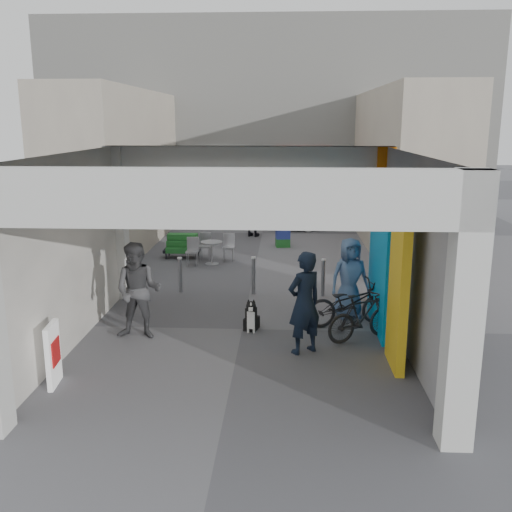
# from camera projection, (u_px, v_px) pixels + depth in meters

# --- Properties ---
(ground) EXTENTS (90.00, 90.00, 0.00)m
(ground) POSITION_uv_depth(u_px,v_px,m) (242.00, 329.00, 11.34)
(ground) COLOR slate
(ground) RESTS_ON ground
(arcade_canopy) EXTENTS (6.40, 6.45, 6.40)m
(arcade_canopy) POSITION_uv_depth(u_px,v_px,m) (269.00, 222.00, 9.99)
(arcade_canopy) COLOR beige
(arcade_canopy) RESTS_ON ground
(far_building) EXTENTS (18.00, 4.08, 8.00)m
(far_building) POSITION_uv_depth(u_px,v_px,m) (266.00, 122.00, 24.02)
(far_building) COLOR silver
(far_building) RESTS_ON ground
(plaza_bldg_left) EXTENTS (2.00, 9.00, 5.00)m
(plaza_bldg_left) POSITION_uv_depth(u_px,v_px,m) (119.00, 170.00, 18.28)
(plaza_bldg_left) COLOR #AFA591
(plaza_bldg_left) RESTS_ON ground
(plaza_bldg_right) EXTENTS (2.00, 9.00, 5.00)m
(plaza_bldg_right) POSITION_uv_depth(u_px,v_px,m) (403.00, 171.00, 17.83)
(plaza_bldg_right) COLOR #AFA591
(plaza_bldg_right) RESTS_ON ground
(bollard_left) EXTENTS (0.09, 0.09, 0.85)m
(bollard_left) POSITION_uv_depth(u_px,v_px,m) (180.00, 275.00, 13.71)
(bollard_left) COLOR gray
(bollard_left) RESTS_ON ground
(bollard_center) EXTENTS (0.09, 0.09, 0.89)m
(bollard_center) POSITION_uv_depth(u_px,v_px,m) (253.00, 276.00, 13.55)
(bollard_center) COLOR gray
(bollard_center) RESTS_ON ground
(bollard_right) EXTENTS (0.09, 0.09, 0.88)m
(bollard_right) POSITION_uv_depth(u_px,v_px,m) (323.00, 278.00, 13.40)
(bollard_right) COLOR gray
(bollard_right) RESTS_ON ground
(advert_board_near) EXTENTS (0.15, 0.56, 1.00)m
(advert_board_near) POSITION_uv_depth(u_px,v_px,m) (53.00, 354.00, 8.83)
(advert_board_near) COLOR white
(advert_board_near) RESTS_ON ground
(advert_board_far) EXTENTS (0.14, 0.55, 1.00)m
(advert_board_far) POSITION_uv_depth(u_px,v_px,m) (130.00, 278.00, 13.17)
(advert_board_far) COLOR white
(advert_board_far) RESTS_ON ground
(cafe_set) EXTENTS (1.32, 1.07, 0.80)m
(cafe_set) POSITION_uv_depth(u_px,v_px,m) (209.00, 253.00, 16.69)
(cafe_set) COLOR #A9A9AE
(cafe_set) RESTS_ON ground
(produce_stand) EXTENTS (1.08, 0.59, 0.71)m
(produce_stand) POSITION_uv_depth(u_px,v_px,m) (182.00, 249.00, 17.23)
(produce_stand) COLOR black
(produce_stand) RESTS_ON ground
(crate_stack) EXTENTS (0.50, 0.41, 0.56)m
(crate_stack) POSITION_uv_depth(u_px,v_px,m) (283.00, 238.00, 18.72)
(crate_stack) COLOR #185523
(crate_stack) RESTS_ON ground
(border_collie) EXTENTS (0.24, 0.48, 0.66)m
(border_collie) POSITION_uv_depth(u_px,v_px,m) (251.00, 318.00, 11.20)
(border_collie) COLOR black
(border_collie) RESTS_ON ground
(man_with_dog) EXTENTS (0.81, 0.75, 1.85)m
(man_with_dog) POSITION_uv_depth(u_px,v_px,m) (304.00, 303.00, 10.00)
(man_with_dog) COLOR black
(man_with_dog) RESTS_ON ground
(man_back_turned) EXTENTS (0.93, 0.75, 1.85)m
(man_back_turned) POSITION_uv_depth(u_px,v_px,m) (138.00, 291.00, 10.71)
(man_back_turned) COLOR #404042
(man_back_turned) RESTS_ON ground
(man_elderly) EXTENTS (0.94, 0.74, 1.69)m
(man_elderly) POSITION_uv_depth(u_px,v_px,m) (350.00, 278.00, 11.88)
(man_elderly) COLOR #52719F
(man_elderly) RESTS_ON ground
(man_crates) EXTENTS (1.08, 0.76, 1.70)m
(man_crates) POSITION_uv_depth(u_px,v_px,m) (253.00, 213.00, 20.28)
(man_crates) COLOR black
(man_crates) RESTS_ON ground
(bicycle_front) EXTENTS (1.87, 1.08, 0.93)m
(bicycle_front) POSITION_uv_depth(u_px,v_px,m) (349.00, 303.00, 11.46)
(bicycle_front) COLOR black
(bicycle_front) RESTS_ON ground
(bicycle_rear) EXTENTS (1.54, 1.11, 0.91)m
(bicycle_rear) POSITION_uv_depth(u_px,v_px,m) (362.00, 317.00, 10.69)
(bicycle_rear) COLOR black
(bicycle_rear) RESTS_ON ground
(white_van) EXTENTS (4.23, 2.53, 1.35)m
(white_van) POSITION_uv_depth(u_px,v_px,m) (330.00, 210.00, 22.03)
(white_van) COLOR white
(white_van) RESTS_ON ground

